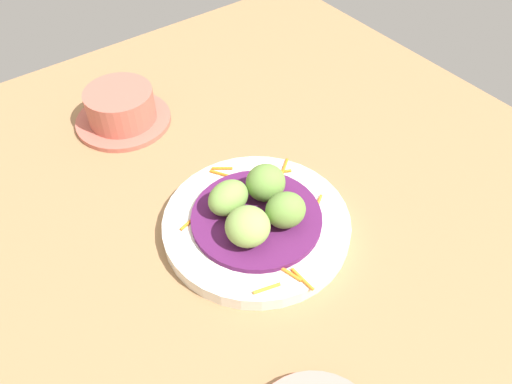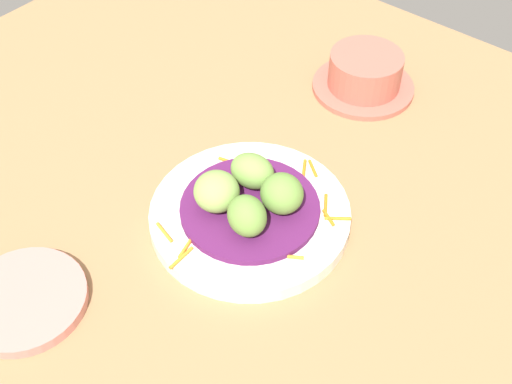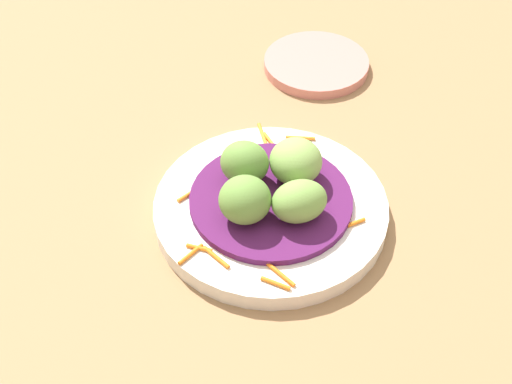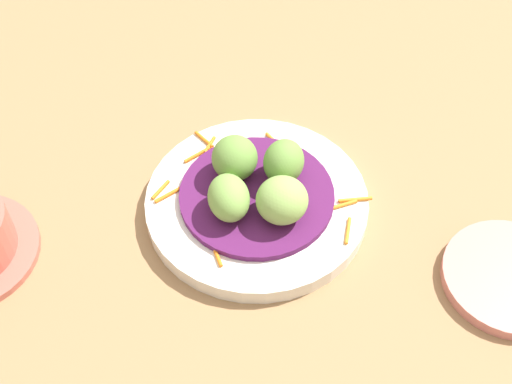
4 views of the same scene
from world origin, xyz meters
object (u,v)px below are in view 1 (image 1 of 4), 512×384
(main_plate, at_px, (256,225))
(guac_scoop_left, at_px, (247,225))
(guac_scoop_center, at_px, (286,210))
(guac_scoop_right, at_px, (266,183))
(guac_scoop_back, at_px, (228,198))
(terracotta_bowl, at_px, (121,109))

(main_plate, height_order, guac_scoop_left, guac_scoop_left)
(guac_scoop_center, xyz_separation_m, guac_scoop_right, (0.01, 0.05, 0.00))
(guac_scoop_center, distance_m, guac_scoop_right, 0.05)
(main_plate, bearing_deg, guac_scoop_center, -54.99)
(guac_scoop_center, xyz_separation_m, guac_scoop_back, (-0.04, 0.06, -0.00))
(guac_scoop_right, distance_m, terracotta_bowl, 0.29)
(guac_scoop_right, bearing_deg, guac_scoop_back, 170.01)
(guac_scoop_center, height_order, guac_scoop_back, guac_scoop_center)
(guac_scoop_right, bearing_deg, guac_scoop_left, -144.99)
(guac_scoop_back, bearing_deg, terracotta_bowl, 93.19)
(guac_scoop_center, relative_size, terracotta_bowl, 0.34)
(guac_scoop_left, height_order, terracotta_bowl, guac_scoop_left)
(guac_scoop_center, xyz_separation_m, terracotta_bowl, (-0.06, 0.33, -0.02))
(guac_scoop_right, relative_size, guac_scoop_back, 0.92)
(guac_scoop_center, bearing_deg, guac_scoop_back, 125.01)
(main_plate, relative_size, guac_scoop_back, 4.32)
(guac_scoop_left, relative_size, terracotta_bowl, 0.36)
(guac_scoop_left, distance_m, guac_scoop_right, 0.07)
(main_plate, relative_size, terracotta_bowl, 1.61)
(guac_scoop_center, relative_size, guac_scoop_right, 0.97)
(main_plate, xyz_separation_m, guac_scoop_center, (0.02, -0.03, 0.04))
(guac_scoop_center, height_order, terracotta_bowl, guac_scoop_center)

